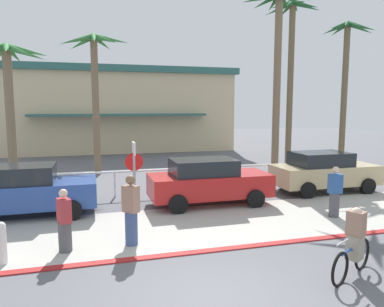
% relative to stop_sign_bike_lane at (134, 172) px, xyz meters
% --- Properties ---
extents(ground_plane, '(80.00, 80.00, 0.00)m').
position_rel_stop_sign_bike_lane_xyz_m(ground_plane, '(0.84, 5.57, -1.68)').
color(ground_plane, '#5B5B60').
extents(sidewalk_strip, '(44.00, 4.00, 0.02)m').
position_rel_stop_sign_bike_lane_xyz_m(sidewalk_strip, '(0.84, -0.23, -1.67)').
color(sidewalk_strip, '#ADAAA0').
rests_on(sidewalk_strip, ground).
extents(curb_paint, '(44.00, 0.24, 0.03)m').
position_rel_stop_sign_bike_lane_xyz_m(curb_paint, '(0.84, -2.23, -1.66)').
color(curb_paint, maroon).
rests_on(curb_paint, ground).
extents(building_backdrop, '(19.08, 11.31, 6.71)m').
position_rel_stop_sign_bike_lane_xyz_m(building_backdrop, '(1.04, 22.52, 1.70)').
color(building_backdrop, beige).
rests_on(building_backdrop, ground).
extents(rail_fence, '(20.89, 0.08, 1.04)m').
position_rel_stop_sign_bike_lane_xyz_m(rail_fence, '(0.84, 4.07, -0.84)').
color(rail_fence, white).
rests_on(rail_fence, ground).
extents(stop_sign_bike_lane, '(0.52, 0.56, 2.56)m').
position_rel_stop_sign_bike_lane_xyz_m(stop_sign_bike_lane, '(0.00, 0.00, 0.00)').
color(stop_sign_bike_lane, gray).
rests_on(stop_sign_bike_lane, ground).
extents(bollard_3, '(0.20, 0.20, 1.00)m').
position_rel_stop_sign_bike_lane_xyz_m(bollard_3, '(-3.19, -1.69, -1.16)').
color(bollard_3, white).
rests_on(bollard_3, ground).
extents(palm_tree_2, '(3.47, 3.24, 6.17)m').
position_rel_stop_sign_bike_lane_xyz_m(palm_tree_2, '(-4.39, 6.26, 3.19)').
color(palm_tree_2, '#756047').
rests_on(palm_tree_2, ground).
extents(palm_tree_3, '(3.54, 3.51, 7.33)m').
position_rel_stop_sign_bike_lane_xyz_m(palm_tree_3, '(-0.87, 9.45, 3.90)').
color(palm_tree_3, '#756047').
rests_on(palm_tree_3, ground).
extents(palm_tree_4, '(3.13, 3.29, 9.07)m').
position_rel_stop_sign_bike_lane_xyz_m(palm_tree_4, '(7.71, 5.93, 5.14)').
color(palm_tree_4, '#756047').
rests_on(palm_tree_4, ground).
extents(palm_tree_5, '(3.38, 3.02, 9.79)m').
position_rel_stop_sign_bike_lane_xyz_m(palm_tree_5, '(10.49, 9.34, 5.48)').
color(palm_tree_5, brown).
rests_on(palm_tree_5, ground).
extents(palm_tree_6, '(3.12, 2.96, 8.66)m').
position_rel_stop_sign_bike_lane_xyz_m(palm_tree_6, '(13.83, 8.62, 4.71)').
color(palm_tree_6, brown).
rests_on(palm_tree_6, ground).
extents(car_blue_1, '(4.40, 2.02, 1.69)m').
position_rel_stop_sign_bike_lane_xyz_m(car_blue_1, '(-3.31, 2.19, -0.81)').
color(car_blue_1, '#284793').
rests_on(car_blue_1, ground).
extents(car_red_2, '(4.40, 2.02, 1.69)m').
position_rel_stop_sign_bike_lane_xyz_m(car_red_2, '(2.91, 1.97, -0.81)').
color(car_red_2, red).
rests_on(car_red_2, ground).
extents(car_tan_3, '(4.40, 2.02, 1.69)m').
position_rel_stop_sign_bike_lane_xyz_m(car_tan_3, '(8.27, 2.62, -0.81)').
color(car_tan_3, tan).
rests_on(car_tan_3, ground).
extents(cyclist_blue_0, '(1.63, 0.91, 1.50)m').
position_rel_stop_sign_bike_lane_xyz_m(cyclist_blue_0, '(4.08, -4.28, -0.98)').
color(cyclist_blue_0, black).
rests_on(cyclist_blue_0, ground).
extents(pedestrian_0, '(0.41, 0.47, 1.58)m').
position_rel_stop_sign_bike_lane_xyz_m(pedestrian_0, '(-1.87, -1.31, -0.95)').
color(pedestrian_0, '#4C4C51').
rests_on(pedestrian_0, ground).
extents(pedestrian_1, '(0.46, 0.47, 1.85)m').
position_rel_stop_sign_bike_lane_xyz_m(pedestrian_1, '(-0.25, -1.31, -0.81)').
color(pedestrian_1, '#384C7A').
rests_on(pedestrian_1, ground).
extents(pedestrian_2, '(0.42, 0.34, 1.67)m').
position_rel_stop_sign_bike_lane_xyz_m(pedestrian_2, '(6.35, -0.64, -0.91)').
color(pedestrian_2, '#4C4C51').
rests_on(pedestrian_2, ground).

